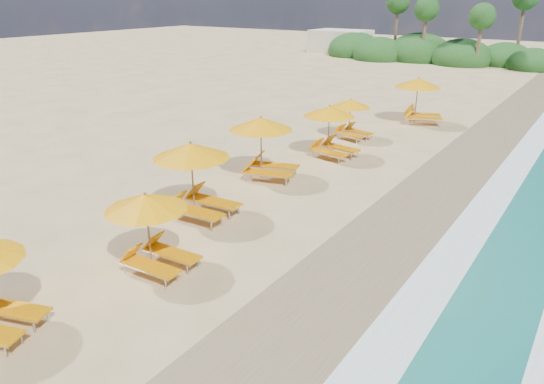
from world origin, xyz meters
TOP-DOWN VIEW (x-y plane):
  - ground at (0.00, 0.00)m, footprint 160.00×160.00m
  - wet_sand at (4.00, 0.00)m, footprint 4.00×160.00m
  - surf_foam at (6.70, 0.00)m, footprint 4.00×160.00m
  - station_3 at (-1.08, -4.10)m, footprint 2.52×2.35m
  - station_4 at (-2.52, -0.74)m, footprint 2.97×2.78m
  - station_5 at (-2.84, 3.73)m, footprint 3.29×3.20m
  - station_6 at (-1.99, 7.84)m, footprint 2.90×2.77m
  - station_7 at (-2.61, 11.26)m, footprint 2.60×2.51m
  - station_8 at (-0.85, 16.57)m, footprint 3.50×3.47m
  - treeline at (-9.94, 45.51)m, footprint 25.80×8.80m
  - beach_building at (-22.00, 48.00)m, footprint 7.00×5.00m

SIDE VIEW (x-z plane):
  - ground at x=0.00m, z-range 0.00..0.00m
  - wet_sand at x=4.00m, z-range 0.00..0.01m
  - surf_foam at x=6.70m, z-range 0.02..0.03m
  - treeline at x=-9.94m, z-range -3.87..5.86m
  - station_7 at x=-2.61m, z-range 0.13..2.23m
  - station_3 at x=-1.08m, z-range 0.14..2.40m
  - station_6 at x=-1.99m, z-range 0.15..2.57m
  - beach_building at x=-22.00m, z-range 0.00..2.80m
  - station_5 at x=-2.84m, z-range 0.16..2.76m
  - station_4 at x=-2.52m, z-range 0.16..2.80m
  - station_8 at x=-0.85m, z-range 0.16..2.85m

